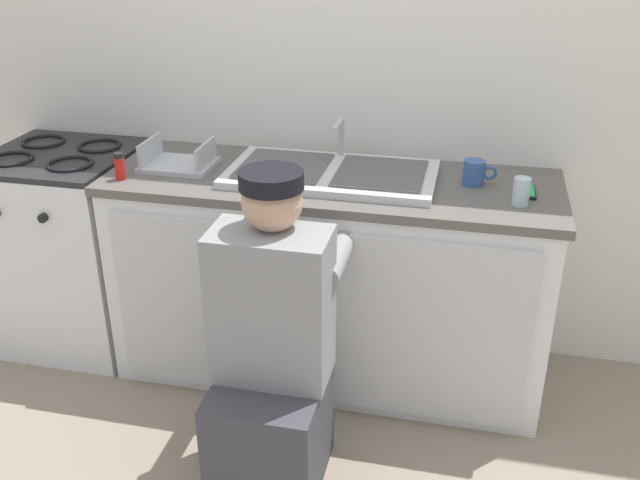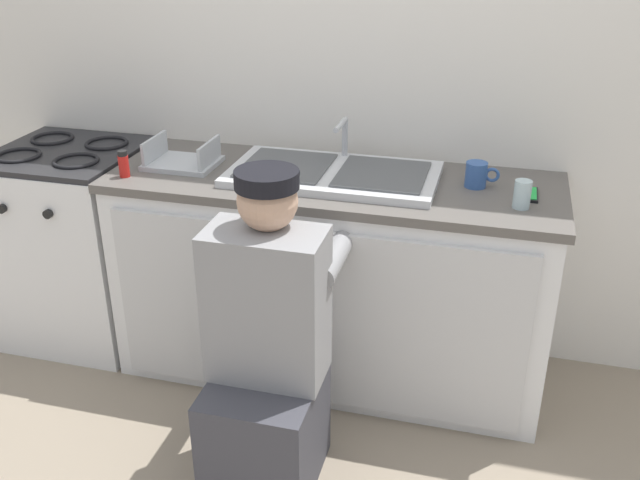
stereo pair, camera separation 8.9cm
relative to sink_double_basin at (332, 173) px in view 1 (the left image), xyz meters
name	(u,v)px [view 1 (the left image)]	position (x,y,z in m)	size (l,w,h in m)	color
ground_plane	(315,406)	(0.00, -0.30, -0.89)	(12.00, 12.00, 0.00)	gray
back_wall	(350,60)	(0.00, 0.35, 0.36)	(6.00, 0.10, 2.50)	silver
counter_cabinet	(330,281)	(0.00, -0.01, -0.47)	(1.71, 0.62, 0.83)	white
countertop	(331,182)	(0.00, 0.00, -0.04)	(1.75, 0.62, 0.04)	#5B5651
sink_double_basin	(332,173)	(0.00, 0.00, 0.00)	(0.80, 0.44, 0.19)	silver
stove_range	(72,247)	(-1.18, 0.00, -0.44)	(0.60, 0.62, 0.89)	white
plumber_person	(272,361)	(-0.06, -0.67, -0.43)	(0.42, 0.61, 1.10)	#3F3F47
cell_phone	(526,191)	(0.73, 0.00, -0.01)	(0.07, 0.14, 0.01)	black
water_glass	(521,192)	(0.70, -0.12, 0.03)	(0.06, 0.06, 0.10)	#ADC6CC
spice_bottle_red	(120,167)	(-0.79, -0.19, 0.03)	(0.04, 0.04, 0.10)	red
dish_rack_tray	(178,162)	(-0.62, -0.02, 0.01)	(0.28, 0.22, 0.11)	#B2B7BC
coffee_mug	(475,173)	(0.54, 0.05, 0.03)	(0.13, 0.08, 0.09)	#335699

